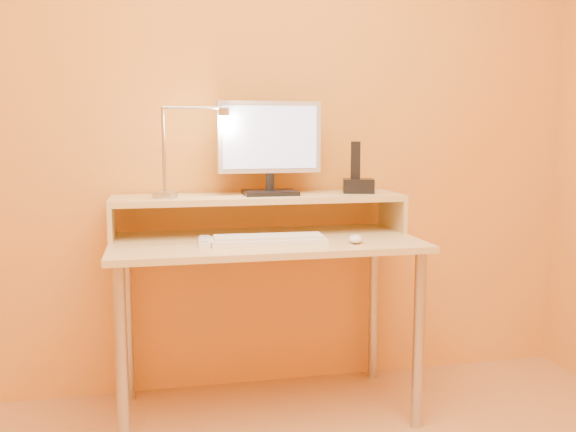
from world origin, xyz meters
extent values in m
cube|color=gold|center=(0.00, 1.50, 1.25)|extent=(3.00, 0.04, 2.50)
cylinder|color=#AEAEB4|center=(-0.55, 0.93, 0.35)|extent=(0.04, 0.04, 0.69)
cylinder|color=#AEAEB4|center=(0.55, 0.93, 0.35)|extent=(0.04, 0.04, 0.69)
cylinder|color=#AEAEB4|center=(-0.55, 1.43, 0.35)|extent=(0.04, 0.04, 0.69)
cylinder|color=#AEAEB4|center=(0.55, 1.43, 0.35)|extent=(0.04, 0.04, 0.69)
cube|color=#E2BF7D|center=(0.00, 1.18, 0.71)|extent=(1.20, 0.60, 0.02)
cube|color=#E2BF7D|center=(-0.59, 1.33, 0.79)|extent=(0.02, 0.30, 0.14)
cube|color=#E2BF7D|center=(0.59, 1.33, 0.79)|extent=(0.02, 0.30, 0.14)
cube|color=#E2BF7D|center=(0.00, 1.33, 0.87)|extent=(1.20, 0.30, 0.02)
cube|color=black|center=(0.05, 1.33, 0.89)|extent=(0.22, 0.16, 0.02)
cylinder|color=black|center=(0.05, 1.33, 0.93)|extent=(0.04, 0.04, 0.07)
cube|color=#BBBBBC|center=(0.05, 1.34, 1.12)|extent=(0.43, 0.05, 0.29)
cube|color=black|center=(0.05, 1.36, 1.12)|extent=(0.39, 0.02, 0.25)
cube|color=#B4B8EF|center=(0.05, 1.32, 1.12)|extent=(0.39, 0.02, 0.25)
cylinder|color=#AEAEB4|center=(-0.38, 1.30, 0.89)|extent=(0.10, 0.10, 0.02)
cylinder|color=#AEAEB4|center=(-0.38, 1.30, 1.07)|extent=(0.01, 0.01, 0.33)
cylinder|color=#AEAEB4|center=(-0.26, 1.30, 1.24)|extent=(0.24, 0.01, 0.01)
cylinder|color=#AEAEB4|center=(-0.14, 1.30, 1.22)|extent=(0.04, 0.04, 0.03)
cylinder|color=#FFEAC6|center=(-0.14, 1.30, 1.20)|extent=(0.03, 0.03, 0.00)
cube|color=black|center=(0.43, 1.33, 0.91)|extent=(0.15, 0.13, 0.06)
cube|color=black|center=(0.42, 1.33, 1.02)|extent=(0.05, 0.03, 0.16)
cube|color=#1757FF|center=(0.48, 1.28, 0.91)|extent=(0.01, 0.00, 0.04)
cube|color=white|center=(0.00, 1.08, 0.73)|extent=(0.44, 0.16, 0.02)
ellipsoid|color=white|center=(0.32, 1.02, 0.74)|extent=(0.08, 0.11, 0.03)
cube|color=white|center=(-0.24, 1.12, 0.73)|extent=(0.06, 0.17, 0.02)
camera|label=1|loc=(-0.42, -1.19, 1.14)|focal=38.60mm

